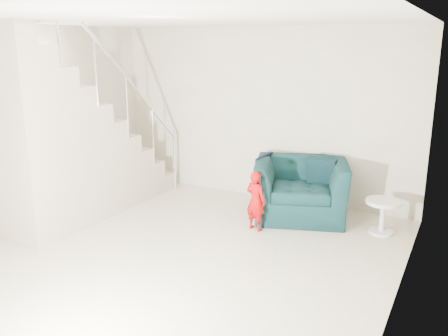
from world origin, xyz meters
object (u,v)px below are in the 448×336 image
Objects in this scene: toddler at (256,201)px; side_table at (383,211)px; staircase at (67,153)px; armchair at (301,189)px.

side_table is (1.53, 0.66, -0.10)m from toddler.
toddler is 0.23× the size of staircase.
armchair reaches higher than toddler.
toddler is (-0.37, -0.77, -0.01)m from armchair.
toddler reaches higher than side_table.
side_table is at bearing 19.95° from staircase.
armchair is 1.18m from side_table.
toddler is at bearing -156.63° from side_table.
armchair is 0.85m from toddler.
toddler is at bearing 17.80° from staircase.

